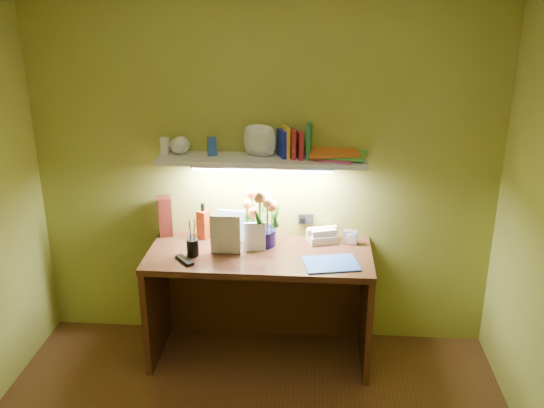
# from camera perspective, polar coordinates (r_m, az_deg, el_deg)

# --- Properties ---
(desk) EXTENTS (1.40, 0.60, 0.75)m
(desk) POSITION_cam_1_polar(r_m,az_deg,el_deg) (3.96, -1.15, -9.52)
(desk) COLOR #3B1C10
(desk) RESTS_ON ground
(flower_bouquet) EXTENTS (0.27, 0.27, 0.36)m
(flower_bouquet) POSITION_cam_1_polar(r_m,az_deg,el_deg) (3.84, -1.13, -1.30)
(flower_bouquet) COLOR #0B0637
(flower_bouquet) RESTS_ON desk
(telephone) EXTENTS (0.21, 0.19, 0.11)m
(telephone) POSITION_cam_1_polar(r_m,az_deg,el_deg) (3.93, 4.74, -2.82)
(telephone) COLOR silver
(telephone) RESTS_ON desk
(desk_clock) EXTENTS (0.10, 0.06, 0.09)m
(desk_clock) POSITION_cam_1_polar(r_m,az_deg,el_deg) (3.93, 7.41, -3.12)
(desk_clock) COLOR silver
(desk_clock) RESTS_ON desk
(whisky_bottle) EXTENTS (0.09, 0.09, 0.24)m
(whisky_bottle) POSITION_cam_1_polar(r_m,az_deg,el_deg) (3.98, -6.49, -1.57)
(whisky_bottle) COLOR #B13612
(whisky_bottle) RESTS_ON desk
(whisky_box) EXTENTS (0.11, 0.11, 0.27)m
(whisky_box) POSITION_cam_1_polar(r_m,az_deg,el_deg) (4.05, -10.03, -1.14)
(whisky_box) COLOR #561910
(whisky_box) RESTS_ON desk
(pen_cup) EXTENTS (0.10, 0.10, 0.18)m
(pen_cup) POSITION_cam_1_polar(r_m,az_deg,el_deg) (3.75, -7.50, -3.55)
(pen_cup) COLOR black
(pen_cup) RESTS_ON desk
(art_card) EXTENTS (0.20, 0.07, 0.20)m
(art_card) POSITION_cam_1_polar(r_m,az_deg,el_deg) (3.94, -3.59, -2.02)
(art_card) COLOR white
(art_card) RESTS_ON desk
(tv_remote) EXTENTS (0.14, 0.15, 0.02)m
(tv_remote) POSITION_cam_1_polar(r_m,az_deg,el_deg) (3.71, -8.23, -5.25)
(tv_remote) COLOR black
(tv_remote) RESTS_ON desk
(blue_folder) EXTENTS (0.36, 0.29, 0.01)m
(blue_folder) POSITION_cam_1_polar(r_m,az_deg,el_deg) (3.66, 5.56, -5.60)
(blue_folder) COLOR blue
(blue_folder) RESTS_ON desk
(desk_book_a) EXTENTS (0.19, 0.03, 0.25)m
(desk_book_a) POSITION_cam_1_polar(r_m,az_deg,el_deg) (3.75, -5.85, -2.83)
(desk_book_a) COLOR beige
(desk_book_a) RESTS_ON desk
(desk_book_b) EXTENTS (0.14, 0.03, 0.19)m
(desk_book_b) POSITION_cam_1_polar(r_m,az_deg,el_deg) (3.77, -2.74, -3.15)
(desk_book_b) COLOR white
(desk_book_b) RESTS_ON desk
(wall_shelf) EXTENTS (1.31, 0.36, 0.24)m
(wall_shelf) POSITION_cam_1_polar(r_m,az_deg,el_deg) (3.76, -0.43, 4.65)
(wall_shelf) COLOR white
(wall_shelf) RESTS_ON ground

